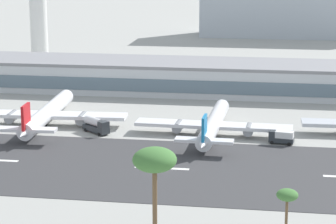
{
  "coord_description": "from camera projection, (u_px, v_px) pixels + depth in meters",
  "views": [
    {
      "loc": [
        23.62,
        -142.97,
        47.73
      ],
      "look_at": [
        -2.77,
        30.17,
        5.36
      ],
      "focal_mm": 74.8,
      "sensor_mm": 36.0,
      "label": 1
    }
  ],
  "objects": [
    {
      "name": "terminal_building",
      "position": [
        220.0,
        77.0,
        228.39
      ],
      "size": [
        210.76,
        24.5,
        10.06
      ],
      "color": "silver",
      "rests_on": "ground_plane"
    },
    {
      "name": "airliner_blue_tail_gate_1",
      "position": [
        213.0,
        125.0,
        176.87
      ],
      "size": [
        40.19,
        44.31,
        9.24
      ],
      "rotation": [
        0.0,
        0.0,
        1.54
      ],
      "color": "silver",
      "rests_on": "ground_plane"
    },
    {
      "name": "ground_plane",
      "position": [
        160.0,
        169.0,
        152.05
      ],
      "size": [
        1400.0,
        1400.0,
        0.0
      ],
      "primitive_type": "plane",
      "color": "#9E9E99"
    },
    {
      "name": "runway_strip",
      "position": [
        160.0,
        168.0,
        152.22
      ],
      "size": [
        800.0,
        43.04,
        0.08
      ],
      "primitive_type": "cube",
      "color": "#38383A",
      "rests_on": "ground_plane"
    },
    {
      "name": "service_box_truck_0",
      "position": [
        281.0,
        137.0,
        170.32
      ],
      "size": [
        6.33,
        3.55,
        3.25
      ],
      "rotation": [
        0.0,
        0.0,
        2.96
      ],
      "color": "#2D3338",
      "rests_on": "ground_plane"
    },
    {
      "name": "service_fuel_truck_1",
      "position": [
        96.0,
        125.0,
        180.11
      ],
      "size": [
        8.23,
        7.38,
        3.95
      ],
      "rotation": [
        0.0,
        0.0,
        5.6
      ],
      "color": "#2D3338",
      "rests_on": "ground_plane"
    },
    {
      "name": "palm_tree_3",
      "position": [
        155.0,
        162.0,
        108.26
      ],
      "size": [
        6.93,
        6.93,
        17.02
      ],
      "color": "brown",
      "rests_on": "ground_plane"
    },
    {
      "name": "palm_tree_2",
      "position": [
        287.0,
        197.0,
        110.11
      ],
      "size": [
        3.45,
        3.45,
        10.1
      ],
      "color": "brown",
      "rests_on": "ground_plane"
    },
    {
      "name": "airliner_red_tail_gate_0",
      "position": [
        46.0,
        115.0,
        186.78
      ],
      "size": [
        43.31,
        47.31,
        9.87
      ],
      "rotation": [
        0.0,
        0.0,
        1.62
      ],
      "color": "white",
      "rests_on": "ground_plane"
    },
    {
      "name": "runway_centreline_dash_4",
      "position": [
        162.0,
        168.0,
        152.14
      ],
      "size": [
        12.0,
        1.2,
        0.01
      ],
      "primitive_type": "cube",
      "color": "white",
      "rests_on": "runway_strip"
    }
  ]
}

